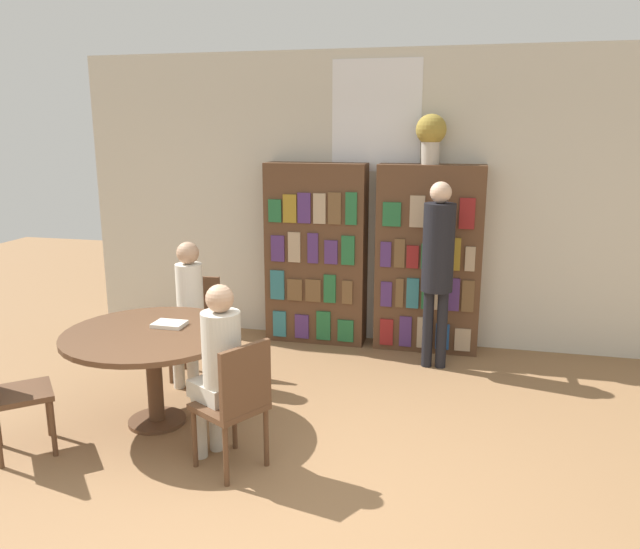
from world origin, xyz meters
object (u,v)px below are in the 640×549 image
Objects in this scene: reading_table at (152,345)px; seated_reader_left at (188,305)px; chair_left_side at (196,321)px; librarian_standing at (438,256)px; flower_vase at (431,134)px; chair_near_camera at (7,386)px; chair_far_side at (236,400)px; seated_reader_right at (218,363)px; bookshelf_right at (428,260)px; bookshelf_left at (316,254)px.

reading_table is 1.04× the size of seated_reader_left.
chair_left_side is 0.51× the size of librarian_standing.
reading_table is at bearing -130.70° from flower_vase.
chair_near_camera and chair_far_side have the same top height.
flower_vase reaches higher than chair_far_side.
reading_table is 1.01m from chair_far_side.
reading_table is 1.46× the size of chair_far_side.
seated_reader_right is at bearing 117.05° from seated_reader_left.
seated_reader_left is (0.67, 1.48, 0.21)m from chair_near_camera.
bookshelf_right reaches higher than librarian_standing.
seated_reader_right is at bearing -122.12° from librarian_standing.
chair_left_side is 1.78m from chair_far_side.
bookshelf_left is 1.00× the size of bookshelf_right.
chair_far_side is (0.96, -1.50, 0.00)m from chair_left_side.
seated_reader_right is (0.79, -1.23, -0.00)m from seated_reader_left.
flower_vase is at bearing 95.72° from chair_near_camera.
chair_near_camera is at bearing -139.74° from librarian_standing.
reading_table is 0.82m from seated_reader_left.
bookshelf_right is 1.42× the size of reading_table.
chair_near_camera is 1.78m from chair_left_side.
flower_vase reaches higher than librarian_standing.
flower_vase is 0.36× the size of reading_table.
seated_reader_right is (-0.03, -2.60, -0.22)m from bookshelf_left.
seated_reader_left is at bearing 90.00° from chair_left_side.
chair_left_side is (-1.98, -1.19, -1.66)m from flower_vase.
bookshelf_left reaches higher than seated_reader_right.
librarian_standing reaches higher than chair_far_side.
chair_left_side is at bearing 63.00° from chair_far_side.
bookshelf_right reaches higher than chair_left_side.
chair_near_camera is at bearing 63.00° from chair_left_side.
bookshelf_left is 2.33m from reading_table.
chair_far_side is at bearing -90.00° from seated_reader_right.
reading_table is at bearing -140.26° from librarian_standing.
seated_reader_left is (-0.82, -1.37, -0.22)m from bookshelf_left.
chair_left_side is at bearing -90.00° from seated_reader_left.
bookshelf_right is 2.87m from seated_reader_right.
chair_near_camera is 1.64m from seated_reader_left.
bookshelf_left is at bearing -130.85° from chair_left_side.
reading_table is at bearing -131.14° from bookshelf_right.
reading_table is (-1.91, -2.18, -0.30)m from bookshelf_right.
bookshelf_right is at bearing 9.17° from chair_far_side.
seated_reader_left is 1.46m from seated_reader_right.
bookshelf_left reaches higher than chair_near_camera.
seated_reader_left is 1.01× the size of seated_reader_right.
flower_vase is 0.53× the size of chair_far_side.
flower_vase is 4.22m from chair_near_camera.
bookshelf_left is 3.94× the size of flower_vase.
chair_far_side is (-1.02, -2.70, -1.66)m from flower_vase.
chair_left_side is at bearing -125.24° from bookshelf_left.
bookshelf_left is at bearing 71.24° from reading_table.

